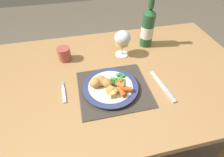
# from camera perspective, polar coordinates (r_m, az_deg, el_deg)

# --- Properties ---
(ground_plane) EXTENTS (6.00, 6.00, 0.00)m
(ground_plane) POSITION_cam_1_polar(r_m,az_deg,el_deg) (1.47, -2.23, -20.72)
(ground_plane) COLOR brown
(dining_table) EXTENTS (1.51, 0.82, 0.74)m
(dining_table) POSITION_cam_1_polar(r_m,az_deg,el_deg) (0.92, -3.34, -3.34)
(dining_table) COLOR #AD7F4C
(dining_table) RESTS_ON ground
(placemat) EXTENTS (0.32, 0.29, 0.01)m
(placemat) POSITION_cam_1_polar(r_m,az_deg,el_deg) (0.80, 0.48, -3.35)
(placemat) COLOR brown
(placemat) RESTS_ON dining_table
(dinner_plate) EXTENTS (0.25, 0.25, 0.02)m
(dinner_plate) POSITION_cam_1_polar(r_m,az_deg,el_deg) (0.79, -0.50, -2.84)
(dinner_plate) COLOR silver
(dinner_plate) RESTS_ON placemat
(breaded_croquettes) EXTENTS (0.12, 0.09, 0.04)m
(breaded_croquettes) POSITION_cam_1_polar(r_m,az_deg,el_deg) (0.77, -3.76, -1.03)
(breaded_croquettes) COLOR #B77F3D
(breaded_croquettes) RESTS_ON dinner_plate
(green_beans_pile) EXTENTS (0.08, 0.09, 0.02)m
(green_beans_pile) POSITION_cam_1_polar(r_m,az_deg,el_deg) (0.80, 1.93, -0.42)
(green_beans_pile) COLOR #338438
(green_beans_pile) RESTS_ON dinner_plate
(glazed_carrots) EXTENTS (0.08, 0.10, 0.02)m
(glazed_carrots) POSITION_cam_1_polar(r_m,az_deg,el_deg) (0.76, 3.21, -3.26)
(glazed_carrots) COLOR #CC5119
(glazed_carrots) RESTS_ON dinner_plate
(fork) EXTENTS (0.02, 0.13, 0.01)m
(fork) POSITION_cam_1_polar(r_m,az_deg,el_deg) (0.81, -15.48, -4.73)
(fork) COLOR silver
(fork) RESTS_ON dining_table
(table_knife) EXTENTS (0.04, 0.21, 0.01)m
(table_knife) POSITION_cam_1_polar(r_m,az_deg,el_deg) (0.83, 16.75, -3.17)
(table_knife) COLOR silver
(table_knife) RESTS_ON dining_table
(wine_glass) EXTENTS (0.09, 0.09, 0.15)m
(wine_glass) POSITION_cam_1_polar(r_m,az_deg,el_deg) (0.94, 3.44, 12.70)
(wine_glass) COLOR silver
(wine_glass) RESTS_ON dining_table
(bottle) EXTENTS (0.07, 0.07, 0.30)m
(bottle) POSITION_cam_1_polar(r_m,az_deg,el_deg) (1.04, 11.59, 16.00)
(bottle) COLOR #23562D
(bottle) RESTS_ON dining_table
(roast_potatoes) EXTENTS (0.05, 0.05, 0.03)m
(roast_potatoes) POSITION_cam_1_polar(r_m,az_deg,el_deg) (0.74, -0.08, -4.39)
(roast_potatoes) COLOR gold
(roast_potatoes) RESTS_ON dinner_plate
(drinking_cup) EXTENTS (0.07, 0.07, 0.07)m
(drinking_cup) POSITION_cam_1_polar(r_m,az_deg,el_deg) (0.97, -15.34, 7.83)
(drinking_cup) COLOR #B24C42
(drinking_cup) RESTS_ON dining_table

